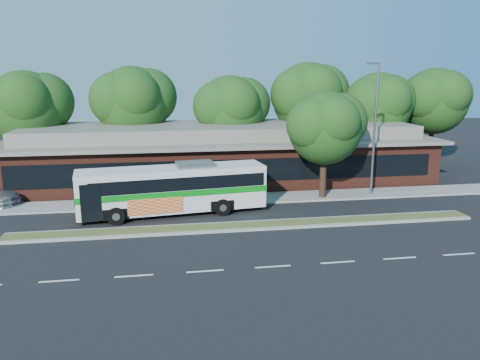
% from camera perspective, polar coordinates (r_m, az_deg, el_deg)
% --- Properties ---
extents(ground, '(120.00, 120.00, 0.00)m').
position_cam_1_polar(ground, '(25.56, 1.44, -6.16)').
color(ground, black).
rests_on(ground, ground).
extents(median_strip, '(26.00, 1.10, 0.15)m').
position_cam_1_polar(median_strip, '(26.10, 1.19, -5.58)').
color(median_strip, '#435423').
rests_on(median_strip, ground).
extents(sidewalk, '(44.00, 2.60, 0.12)m').
position_cam_1_polar(sidewalk, '(31.58, -0.73, -2.35)').
color(sidewalk, gray).
rests_on(sidewalk, ground).
extents(plaza_building, '(33.20, 11.20, 4.45)m').
position_cam_1_polar(plaza_building, '(37.53, -2.25, 3.28)').
color(plaza_building, '#57261B').
rests_on(plaza_building, ground).
extents(lamp_post, '(0.93, 0.18, 9.07)m').
position_cam_1_polar(lamp_post, '(33.11, 16.06, 6.39)').
color(lamp_post, slate).
rests_on(lamp_post, ground).
extents(tree_bg_a, '(6.47, 5.80, 8.63)m').
position_cam_1_polar(tree_bg_a, '(40.24, -24.01, 8.21)').
color(tree_bg_a, black).
rests_on(tree_bg_a, ground).
extents(tree_bg_b, '(6.69, 6.00, 9.00)m').
position_cam_1_polar(tree_bg_b, '(40.01, -12.38, 9.37)').
color(tree_bg_b, black).
rests_on(tree_bg_b, ground).
extents(tree_bg_c, '(6.24, 5.60, 8.26)m').
position_cam_1_polar(tree_bg_c, '(39.44, -0.64, 8.82)').
color(tree_bg_c, black).
rests_on(tree_bg_c, ground).
extents(tree_bg_d, '(6.91, 6.20, 9.37)m').
position_cam_1_polar(tree_bg_d, '(42.01, 8.83, 10.03)').
color(tree_bg_d, black).
rests_on(tree_bg_d, ground).
extents(tree_bg_e, '(6.47, 5.80, 8.50)m').
position_cam_1_polar(tree_bg_e, '(43.35, 16.83, 8.83)').
color(tree_bg_e, black).
rests_on(tree_bg_e, ground).
extents(tree_bg_f, '(6.69, 6.00, 8.92)m').
position_cam_1_polar(tree_bg_f, '(47.13, 22.99, 9.03)').
color(tree_bg_f, black).
rests_on(tree_bg_f, ground).
extents(transit_bus, '(11.37, 3.85, 3.13)m').
position_cam_1_polar(transit_bus, '(28.33, -8.10, -0.73)').
color(transit_bus, silver).
rests_on(transit_bus, ground).
extents(sidewalk_tree, '(5.42, 4.86, 7.26)m').
position_cam_1_polar(sidewalk_tree, '(31.79, 10.84, 6.48)').
color(sidewalk_tree, black).
rests_on(sidewalk_tree, ground).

